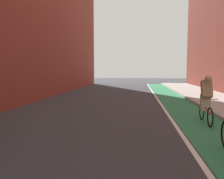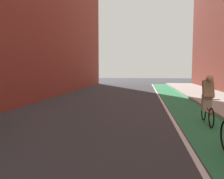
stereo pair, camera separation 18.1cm
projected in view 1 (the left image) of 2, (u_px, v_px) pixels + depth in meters
The scene contains 4 objects.
ground_plane at pixel (104, 120), 7.92m from camera, with size 83.36×83.36×0.00m, color #38383D.
bike_lane_paint at pixel (188, 112), 9.53m from camera, with size 1.60×37.89×0.00m, color #2D8451.
lane_divider_stripe at pixel (166, 111), 9.63m from camera, with size 0.12×37.89×0.00m, color white.
cyclist_far at pixel (206, 99), 7.41m from camera, with size 0.48×1.66×1.59m.
Camera 1 is at (1.17, 7.23, 1.75)m, focal length 36.34 mm.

